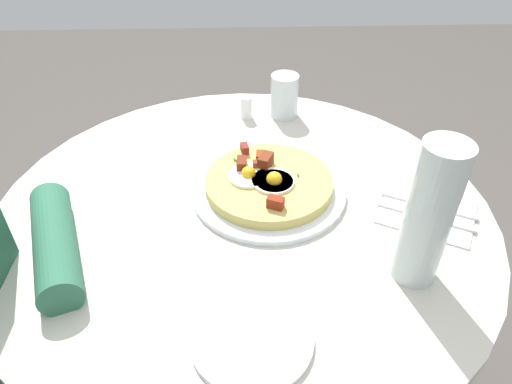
% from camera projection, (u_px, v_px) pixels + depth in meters
% --- Properties ---
extents(dining_table, '(0.95, 0.95, 0.72)m').
position_uv_depth(dining_table, '(244.00, 268.00, 1.03)').
color(dining_table, beige).
rests_on(dining_table, ground_plane).
extents(pizza_plate, '(0.31, 0.31, 0.01)m').
position_uv_depth(pizza_plate, '(269.00, 190.00, 0.95)').
color(pizza_plate, white).
rests_on(pizza_plate, dining_table).
extents(breakfast_pizza, '(0.25, 0.25, 0.05)m').
position_uv_depth(breakfast_pizza, '(268.00, 182.00, 0.94)').
color(breakfast_pizza, tan).
rests_on(breakfast_pizza, pizza_plate).
extents(bread_plate, '(0.18, 0.18, 0.01)m').
position_uv_depth(bread_plate, '(252.00, 338.00, 0.69)').
color(bread_plate, white).
rests_on(bread_plate, dining_table).
extents(napkin, '(0.22, 0.20, 0.00)m').
position_uv_depth(napkin, '(427.00, 212.00, 0.91)').
color(napkin, white).
rests_on(napkin, dining_table).
extents(fork, '(0.17, 0.09, 0.00)m').
position_uv_depth(fork, '(429.00, 205.00, 0.92)').
color(fork, silver).
rests_on(fork, napkin).
extents(knife, '(0.17, 0.09, 0.00)m').
position_uv_depth(knife, '(426.00, 216.00, 0.89)').
color(knife, silver).
rests_on(knife, napkin).
extents(water_glass, '(0.07, 0.07, 0.11)m').
position_uv_depth(water_glass, '(284.00, 96.00, 1.17)').
color(water_glass, silver).
rests_on(water_glass, dining_table).
extents(water_bottle, '(0.07, 0.07, 0.25)m').
position_uv_depth(water_bottle, '(429.00, 216.00, 0.71)').
color(water_bottle, silver).
rests_on(water_bottle, dining_table).
extents(salt_shaker, '(0.03, 0.03, 0.06)m').
position_uv_depth(salt_shaker, '(246.00, 107.00, 1.17)').
color(salt_shaker, white).
rests_on(salt_shaker, dining_table).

